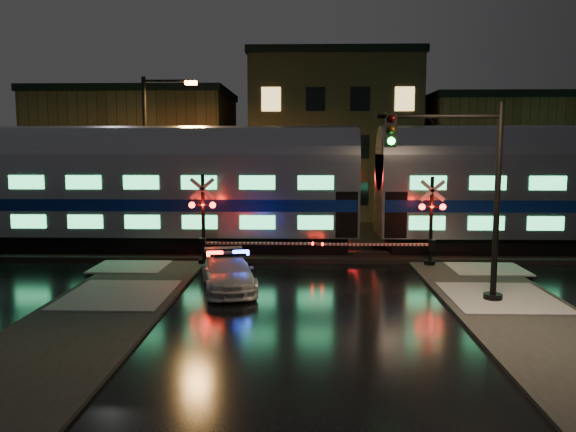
{
  "coord_description": "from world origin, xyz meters",
  "views": [
    {
      "loc": [
        -0.13,
        -21.6,
        5.15
      ],
      "look_at": [
        -0.83,
        2.5,
        2.2
      ],
      "focal_mm": 35.0,
      "sensor_mm": 36.0,
      "label": 1
    }
  ],
  "objects_px": {
    "crossing_signal_right": "(423,231)",
    "police_car": "(228,272)",
    "streetlight": "(151,147)",
    "traffic_light": "(466,199)",
    "crossing_signal_left": "(211,229)"
  },
  "relations": [
    {
      "from": "police_car",
      "to": "traffic_light",
      "type": "height_order",
      "value": "traffic_light"
    },
    {
      "from": "police_car",
      "to": "streetlight",
      "type": "xyz_separation_m",
      "value": [
        -5.61,
        10.66,
        4.52
      ]
    },
    {
      "from": "police_car",
      "to": "streetlight",
      "type": "relative_size",
      "value": 0.52
    },
    {
      "from": "streetlight",
      "to": "crossing_signal_left",
      "type": "bearing_deg",
      "value": -56.95
    },
    {
      "from": "police_car",
      "to": "crossing_signal_left",
      "type": "height_order",
      "value": "crossing_signal_left"
    },
    {
      "from": "crossing_signal_right",
      "to": "crossing_signal_left",
      "type": "distance_m",
      "value": 9.1
    },
    {
      "from": "crossing_signal_right",
      "to": "police_car",
      "type": "bearing_deg",
      "value": -153.19
    },
    {
      "from": "crossing_signal_right",
      "to": "streetlight",
      "type": "xyz_separation_m",
      "value": [
        -13.46,
        6.7,
        3.53
      ]
    },
    {
      "from": "crossing_signal_right",
      "to": "streetlight",
      "type": "relative_size",
      "value": 0.62
    },
    {
      "from": "police_car",
      "to": "crossing_signal_right",
      "type": "xyz_separation_m",
      "value": [
        7.85,
        3.97,
        0.98
      ]
    },
    {
      "from": "crossing_signal_right",
      "to": "traffic_light",
      "type": "bearing_deg",
      "value": -88.4
    },
    {
      "from": "police_car",
      "to": "crossing_signal_right",
      "type": "bearing_deg",
      "value": 13.73
    },
    {
      "from": "traffic_light",
      "to": "streetlight",
      "type": "relative_size",
      "value": 0.74
    },
    {
      "from": "traffic_light",
      "to": "crossing_signal_left",
      "type": "bearing_deg",
      "value": 141.2
    },
    {
      "from": "crossing_signal_left",
      "to": "traffic_light",
      "type": "height_order",
      "value": "traffic_light"
    }
  ]
}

